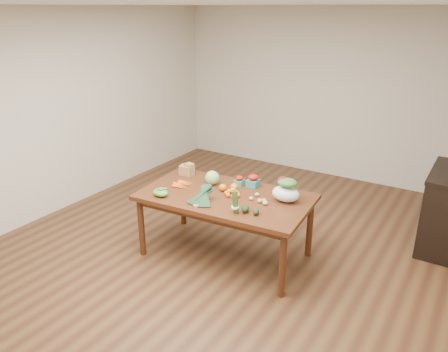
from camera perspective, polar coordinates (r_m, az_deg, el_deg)
The scene contains 25 objects.
floor at distance 5.29m, azimuth -0.13°, elevation -9.15°, with size 6.00×6.00×0.00m, color brown.
ceiling at distance 4.56m, azimuth -0.16°, elevation 21.55°, with size 5.00×6.00×0.02m, color white.
room_walls at distance 4.75m, azimuth -0.15°, elevation 5.04°, with size 5.02×6.02×2.70m.
dining_table at distance 4.95m, azimuth 0.19°, elevation -6.47°, with size 1.85×1.03×0.75m, color #512612.
dish_towel at distance 5.69m, azimuth 24.88°, elevation -2.77°, with size 0.02×0.28×0.45m, color white.
paper_bag at distance 5.35m, azimuth -4.95°, elevation 0.89°, with size 0.21×0.17×0.15m, color olive, non-canonical shape.
cabbage at distance 5.04m, azimuth -1.55°, elevation -0.24°, with size 0.16×0.16×0.16m, color #A0D078.
strawberry_basket_a at distance 5.04m, azimuth 2.01°, elevation -0.70°, with size 0.10×0.10×0.09m, color #B2180B, non-canonical shape.
strawberry_basket_b at distance 5.00m, azimuth 3.83°, elevation -0.75°, with size 0.13×0.13×0.11m, color red, non-canonical shape.
orange_a at distance 4.87m, azimuth -0.17°, elevation -1.52°, with size 0.08×0.08×0.08m, color orange.
orange_b at distance 4.88m, azimuth 1.32°, elevation -1.46°, with size 0.09×0.09×0.09m, color #F45F0E.
orange_c at distance 4.80m, azimuth 1.18°, elevation -1.93°, with size 0.07×0.07×0.07m, color orange.
mandarin_cluster at distance 4.76m, azimuth 1.24°, elevation -2.10°, with size 0.18×0.18×0.08m, color orange, non-canonical shape.
carrots at distance 5.05m, azimuth -5.46°, elevation -1.10°, with size 0.22×0.22×0.03m, color orange, non-canonical shape.
snap_pea_bag at distance 4.79m, azimuth -8.29°, elevation -2.17°, with size 0.18×0.13×0.08m, color #6BB03B.
kale_bunch at distance 4.56m, azimuth -3.07°, elevation -2.68°, with size 0.32×0.40×0.16m, color #163219, non-canonical shape.
asparagus_bundle at distance 4.32m, azimuth 1.48°, elevation -3.37°, with size 0.08×0.08×0.25m, color #487B38, non-canonical shape.
potato_a at distance 4.66m, azimuth 3.55°, elevation -2.94°, with size 0.05×0.04×0.04m, color #D7CA7C.
potato_b at distance 4.60m, azimuth 4.70°, elevation -3.24°, with size 0.05×0.05×0.05m, color tan.
potato_c at distance 4.62m, azimuth 5.26°, elevation -3.18°, with size 0.05×0.04×0.04m, color tan.
potato_d at distance 4.76m, azimuth 4.35°, elevation -2.42°, with size 0.05×0.04×0.04m, color #DABC7E.
potato_e at distance 4.56m, azimuth 5.40°, elevation -3.51°, with size 0.06×0.05×0.05m, color #DDCB7F.
avocado_a at distance 4.39m, azimuth 2.82°, elevation -4.28°, with size 0.08×0.11×0.08m, color black.
avocado_b at distance 4.34m, azimuth 4.20°, elevation -4.69°, with size 0.06×0.09×0.06m, color black.
salad_bag at distance 4.64m, azimuth 8.08°, elevation -1.94°, with size 0.30×0.22×0.23m, color silver, non-canonical shape.
Camera 1 is at (2.43, -3.86, 2.68)m, focal length 35.00 mm.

